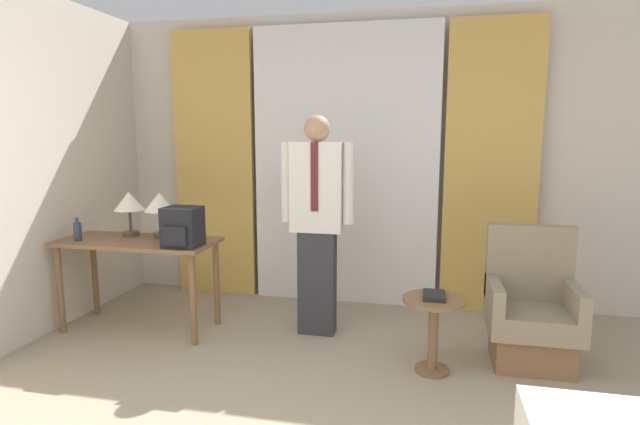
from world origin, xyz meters
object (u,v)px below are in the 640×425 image
object	(u,v)px
table_lamp_left	(129,203)
book	(434,295)
table_lamp_right	(160,204)
backpack	(182,227)
bottle_near_edge	(78,231)
armchair	(531,315)
desk	(138,253)
side_table	(434,322)
person	(317,216)

from	to	relation	value
table_lamp_left	book	xyz separation A→B (m)	(2.49, -0.40, -0.49)
table_lamp_left	table_lamp_right	xyz separation A→B (m)	(0.28, 0.00, 0.00)
table_lamp_right	table_lamp_left	bearing A→B (deg)	180.00
backpack	bottle_near_edge	bearing A→B (deg)	179.40
bottle_near_edge	armchair	distance (m)	3.51
backpack	book	xyz separation A→B (m)	(1.88, -0.13, -0.36)
desk	bottle_near_edge	size ratio (longest dim) A/B	6.79
bottle_near_edge	side_table	distance (m)	2.85
person	book	world-z (taller)	person
book	desk	bearing A→B (deg)	173.48
person	armchair	distance (m)	1.71
desk	side_table	distance (m)	2.39
table_lamp_right	bottle_near_edge	bearing A→B (deg)	-156.23
table_lamp_right	backpack	distance (m)	0.45
backpack	side_table	size ratio (longest dim) A/B	0.59
table_lamp_left	backpack	xyz separation A→B (m)	(0.62, -0.27, -0.13)
desk	backpack	size ratio (longest dim) A/B	4.21
table_lamp_right	person	size ratio (longest dim) A/B	0.22
book	person	bearing A→B (deg)	151.73
desk	person	bearing A→B (deg)	8.58
table_lamp_left	side_table	bearing A→B (deg)	-9.32
desk	side_table	world-z (taller)	desk
side_table	bottle_near_edge	bearing A→B (deg)	176.90
person	side_table	size ratio (longest dim) A/B	3.35
table_lamp_right	person	distance (m)	1.31
table_lamp_left	table_lamp_right	size ratio (longest dim) A/B	1.00
bottle_near_edge	backpack	xyz separation A→B (m)	(0.92, -0.01, 0.07)
table_lamp_left	backpack	size ratio (longest dim) A/B	1.23
side_table	book	size ratio (longest dim) A/B	2.45
table_lamp_right	person	xyz separation A→B (m)	(1.31, 0.09, -0.07)
table_lamp_left	backpack	world-z (taller)	table_lamp_left
desk	armchair	size ratio (longest dim) A/B	1.34
bottle_near_edge	armchair	world-z (taller)	armchair
table_lamp_left	bottle_near_edge	xyz separation A→B (m)	(-0.31, -0.26, -0.20)
backpack	table_lamp_left	bearing A→B (deg)	156.51
armchair	book	xyz separation A→B (m)	(-0.67, -0.29, 0.19)
bottle_near_edge	backpack	distance (m)	0.93
backpack	person	xyz separation A→B (m)	(0.97, 0.36, 0.06)
desk	table_lamp_left	bearing A→B (deg)	136.84
backpack	armchair	size ratio (longest dim) A/B	0.32
table_lamp_right	person	world-z (taller)	person
armchair	desk	bearing A→B (deg)	-179.53
table_lamp_right	side_table	bearing A→B (deg)	-10.47
backpack	side_table	distance (m)	1.96
desk	book	size ratio (longest dim) A/B	6.04
person	armchair	world-z (taller)	person
table_lamp_left	person	size ratio (longest dim) A/B	0.22
person	armchair	xyz separation A→B (m)	(1.58, -0.19, -0.61)
backpack	armchair	xyz separation A→B (m)	(2.55, 0.16, -0.56)
table_lamp_left	armchair	bearing A→B (deg)	-1.92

